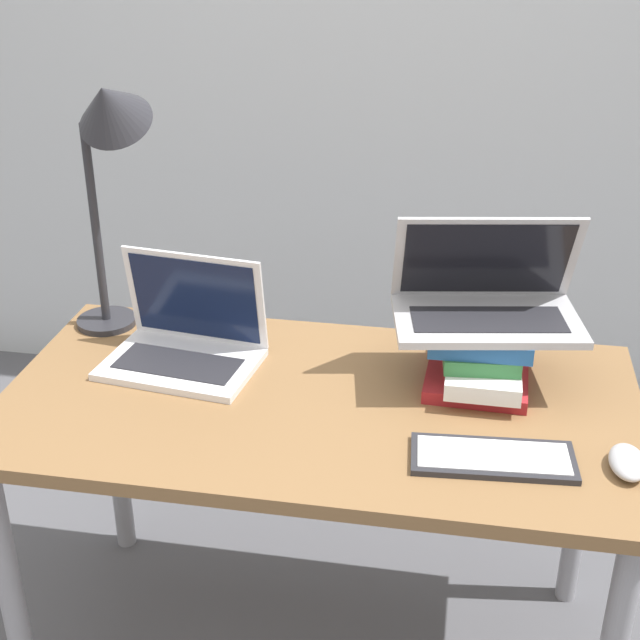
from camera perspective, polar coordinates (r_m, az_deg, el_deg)
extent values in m
cube|color=brown|center=(1.84, -0.08, -5.44)|extent=(1.31, 0.69, 0.03)
cylinder|color=gray|center=(2.02, -19.16, -16.28)|extent=(0.05, 0.05, 0.67)
cylinder|color=gray|center=(2.41, -12.99, -7.57)|extent=(0.05, 0.05, 0.67)
cylinder|color=gray|center=(2.27, 16.40, -10.39)|extent=(0.05, 0.05, 0.67)
cube|color=silver|center=(1.96, -8.90, -2.81)|extent=(0.35, 0.26, 0.02)
cube|color=#232328|center=(1.95, -9.09, -2.76)|extent=(0.28, 0.15, 0.00)
cube|color=silver|center=(1.98, -7.97, 1.43)|extent=(0.33, 0.08, 0.22)
cube|color=#0F1938|center=(1.98, -8.03, 1.36)|extent=(0.29, 0.07, 0.19)
cube|color=maroon|center=(1.91, 10.02, -3.50)|extent=(0.22, 0.24, 0.03)
cube|color=white|center=(1.89, 10.44, -2.78)|extent=(0.15, 0.27, 0.04)
cube|color=#33753D|center=(1.88, 10.15, -1.69)|extent=(0.17, 0.22, 0.03)
cube|color=#235693|center=(1.87, 10.18, -0.74)|extent=(0.21, 0.21, 0.04)
cube|color=#B2B2B7|center=(1.86, 10.61, -0.03)|extent=(0.41, 0.29, 0.02)
cube|color=#232328|center=(1.84, 10.71, 0.04)|extent=(0.33, 0.17, 0.00)
cube|color=#B2B2B7|center=(1.87, 10.57, 3.93)|extent=(0.39, 0.16, 0.21)
cube|color=black|center=(1.87, 10.58, 3.83)|extent=(0.35, 0.14, 0.18)
cube|color=#28282D|center=(1.68, 11.01, -8.68)|extent=(0.31, 0.15, 0.01)
cube|color=silver|center=(1.67, 11.03, -8.48)|extent=(0.28, 0.12, 0.00)
ellipsoid|color=#B2B2B7|center=(1.71, 19.09, -8.59)|extent=(0.07, 0.11, 0.03)
cylinder|color=#28282D|center=(2.19, -13.48, -0.07)|extent=(0.14, 0.14, 0.01)
cylinder|color=#28282D|center=(2.09, -14.18, 5.89)|extent=(0.02, 0.02, 0.47)
cone|color=#28282D|center=(1.95, -13.37, 13.25)|extent=(0.16, 0.19, 0.17)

